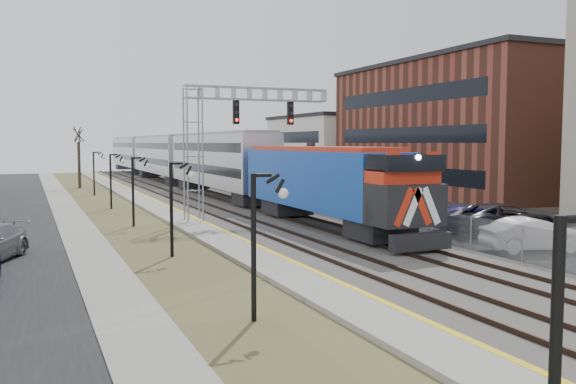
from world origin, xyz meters
TOP-DOWN VIEW (x-y plane):
  - sidewalk at (-7.00, 35.00)m, footprint 2.00×120.00m
  - grass_median at (-4.00, 35.00)m, footprint 4.00×120.00m
  - platform at (-1.00, 35.00)m, footprint 2.00×120.00m
  - ballast_bed at (4.00, 35.00)m, footprint 8.00×120.00m
  - parking_lot at (16.00, 35.00)m, footprint 16.00×120.00m
  - platform_edge at (-0.12, 35.00)m, footprint 0.24×120.00m
  - track_near at (2.00, 35.00)m, footprint 1.58×120.00m
  - track_far at (5.50, 35.00)m, footprint 1.58×120.00m
  - train at (5.50, 58.30)m, footprint 3.00×85.85m
  - signal_gantry at (1.22, 27.99)m, footprint 9.00×1.07m
  - lampposts at (-4.00, 18.29)m, footprint 0.14×62.14m
  - fence at (8.20, 35.00)m, footprint 0.04×120.00m
  - buildings_east at (30.00, 31.18)m, footprint 16.00×76.00m
  - car_lot_b at (10.91, 13.09)m, footprint 4.74×2.64m
  - car_lot_c at (13.07, 17.42)m, footprint 5.95×2.75m
  - car_lot_d at (12.63, 19.11)m, footprint 5.04×2.90m
  - car_lot_e at (11.10, 27.59)m, footprint 3.83×1.72m

SIDE VIEW (x-z plane):
  - parking_lot at x=16.00m, z-range 0.00..0.04m
  - grass_median at x=-4.00m, z-range 0.00..0.06m
  - sidewalk at x=-7.00m, z-range 0.00..0.08m
  - ballast_bed at x=4.00m, z-range 0.00..0.20m
  - platform at x=-1.00m, z-range 0.00..0.24m
  - platform_edge at x=-0.12m, z-range 0.24..0.25m
  - track_near at x=2.00m, z-range 0.20..0.35m
  - track_far at x=5.50m, z-range 0.20..0.35m
  - car_lot_e at x=11.10m, z-range 0.00..1.28m
  - car_lot_d at x=12.63m, z-range 0.00..1.37m
  - car_lot_b at x=10.91m, z-range 0.00..1.48m
  - fence at x=8.20m, z-range 0.00..1.60m
  - car_lot_c at x=13.07m, z-range 0.00..1.65m
  - lampposts at x=-4.00m, z-range 0.00..4.00m
  - train at x=5.50m, z-range 0.26..5.58m
  - signal_gantry at x=1.22m, z-range 1.51..9.66m
  - buildings_east at x=30.00m, z-range -1.19..13.81m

